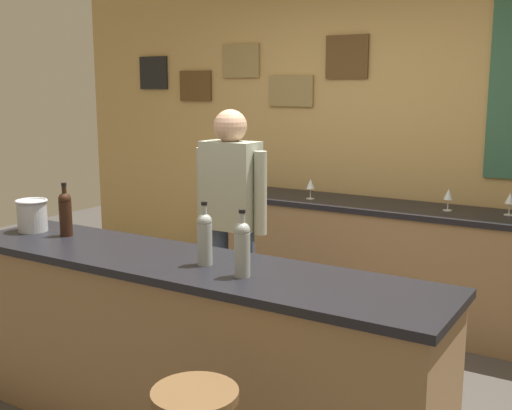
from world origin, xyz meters
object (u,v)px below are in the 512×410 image
at_px(wine_glass_b, 448,195).
at_px(wine_glass_c, 510,199).
at_px(wine_bottle_b, 205,237).
at_px(wine_bottle_c, 242,247).
at_px(bartender, 231,217).
at_px(wine_bottle_a, 65,212).
at_px(wine_glass_a, 310,185).
at_px(ice_bucket, 32,215).

height_order(wine_glass_b, wine_glass_c, same).
distance_m(wine_bottle_b, wine_bottle_c, 0.26).
bearing_deg(bartender, wine_bottle_a, -122.21).
bearing_deg(wine_glass_a, wine_bottle_c, -71.33).
xyz_separation_m(wine_glass_b, wine_glass_c, (0.40, 0.06, 0.00)).
distance_m(bartender, wine_bottle_c, 1.25).
bearing_deg(wine_glass_c, bartender, -141.28).
height_order(wine_bottle_c, wine_glass_a, wine_bottle_c).
relative_size(wine_bottle_a, wine_bottle_c, 1.00).
distance_m(bartender, ice_bucket, 1.20).
distance_m(wine_bottle_b, wine_glass_a, 2.03).
xyz_separation_m(wine_bottle_a, wine_glass_c, (2.02, 2.05, -0.05)).
distance_m(wine_bottle_a, wine_glass_c, 2.88).
bearing_deg(wine_bottle_a, wine_glass_a, 72.90).
xyz_separation_m(wine_bottle_c, wine_glass_a, (-0.69, 2.05, -0.05)).
relative_size(wine_bottle_b, wine_glass_c, 1.97).
height_order(wine_bottle_b, wine_glass_a, wine_bottle_b).
height_order(ice_bucket, wine_glass_b, ice_bucket).
relative_size(wine_bottle_a, ice_bucket, 1.63).
bearing_deg(wine_glass_a, wine_glass_c, 5.52).
bearing_deg(wine_bottle_c, wine_bottle_b, 165.26).
height_order(wine_bottle_c, wine_glass_b, wine_bottle_c).
height_order(wine_bottle_a, wine_glass_b, wine_bottle_a).
bearing_deg(wine_glass_a, ice_bucket, -113.73).
distance_m(ice_bucket, wine_glass_c, 3.08).
relative_size(ice_bucket, wine_glass_b, 1.21).
xyz_separation_m(wine_glass_a, wine_glass_c, (1.43, 0.14, 0.00)).
xyz_separation_m(ice_bucket, wine_glass_b, (1.89, 2.01, -0.01)).
bearing_deg(wine_bottle_b, wine_glass_b, 73.75).
distance_m(bartender, wine_bottle_b, 1.06).
xyz_separation_m(bartender, wine_glass_a, (0.04, 1.04, 0.07)).
height_order(bartender, wine_bottle_a, bartender).
bearing_deg(wine_bottle_a, wine_glass_b, 50.81).
relative_size(wine_bottle_a, wine_bottle_b, 1.00).
bearing_deg(wine_bottle_c, wine_glass_b, 80.77).
relative_size(bartender, ice_bucket, 8.61).
bearing_deg(wine_bottle_b, wine_bottle_a, 176.24).
distance_m(wine_bottle_a, ice_bucket, 0.26).
bearing_deg(ice_bucket, wine_bottle_c, -4.26).
height_order(wine_bottle_c, wine_glass_c, wine_bottle_c).
xyz_separation_m(bartender, wine_glass_c, (1.47, 1.18, 0.07)).
bearing_deg(wine_bottle_c, bartender, 126.17).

